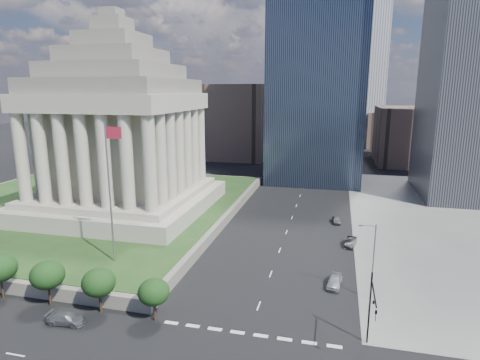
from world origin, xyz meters
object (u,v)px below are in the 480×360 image
(street_lamp_north, at_px, (372,257))
(parked_sedan_far, at_px, (336,220))
(parked_sedan_near, at_px, (335,281))
(parked_sedan_mid, at_px, (351,242))
(traffic_signal_ne, at_px, (372,306))
(suv_grey, at_px, (66,319))
(war_memorial, at_px, (118,114))
(flagpole, at_px, (110,185))

(street_lamp_north, bearing_deg, parked_sedan_far, 98.29)
(parked_sedan_near, xyz_separation_m, parked_sedan_far, (0.00, 27.26, -0.10))
(parked_sedan_mid, bearing_deg, parked_sedan_far, 111.58)
(traffic_signal_ne, xyz_separation_m, suv_grey, (-33.03, -2.70, -4.60))
(war_memorial, distance_m, traffic_signal_ne, 60.00)
(parked_sedan_near, distance_m, parked_sedan_mid, 15.57)
(war_memorial, height_order, traffic_signal_ne, war_memorial)
(parked_sedan_far, bearing_deg, flagpole, -141.41)
(war_memorial, distance_m, street_lamp_north, 54.92)
(traffic_signal_ne, bearing_deg, parked_sedan_mid, 91.97)
(suv_grey, relative_size, parked_sedan_mid, 1.05)
(suv_grey, relative_size, parked_sedan_far, 1.16)
(parked_sedan_mid, relative_size, parked_sedan_far, 1.11)
(flagpole, relative_size, parked_sedan_near, 4.51)
(suv_grey, xyz_separation_m, parked_sedan_mid, (32.03, 31.82, 0.05))
(war_memorial, height_order, flagpole, war_memorial)
(flagpole, bearing_deg, suv_grey, -84.28)
(traffic_signal_ne, xyz_separation_m, parked_sedan_far, (-3.50, 41.01, -4.59))
(flagpole, relative_size, parked_sedan_mid, 4.68)
(war_memorial, xyz_separation_m, suv_grey, (13.47, -37.00, -20.75))
(war_memorial, height_order, parked_sedan_near, war_memorial)
(traffic_signal_ne, height_order, parked_sedan_far, traffic_signal_ne)
(flagpole, distance_m, parked_sedan_mid, 40.24)
(war_memorial, bearing_deg, parked_sedan_near, -25.54)
(war_memorial, relative_size, flagpole, 1.95)
(war_memorial, height_order, street_lamp_north, war_memorial)
(parked_sedan_mid, distance_m, parked_sedan_far, 12.15)
(parked_sedan_near, bearing_deg, flagpole, -166.84)
(suv_grey, distance_m, parked_sedan_near, 33.80)
(flagpole, height_order, parked_sedan_far, flagpole)
(traffic_signal_ne, distance_m, parked_sedan_near, 14.89)
(war_memorial, relative_size, parked_sedan_far, 10.11)
(parked_sedan_near, bearing_deg, parked_sedan_mid, 87.53)
(parked_sedan_near, bearing_deg, traffic_signal_ne, -68.96)
(flagpole, distance_m, suv_grey, 18.06)
(war_memorial, distance_m, suv_grey, 44.51)
(flagpole, height_order, street_lamp_north, flagpole)
(flagpole, relative_size, traffic_signal_ne, 2.50)
(suv_grey, distance_m, parked_sedan_far, 52.75)
(war_memorial, bearing_deg, flagpole, -63.11)
(parked_sedan_mid, bearing_deg, parked_sedan_near, -89.54)
(street_lamp_north, height_order, parked_sedan_near, street_lamp_north)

